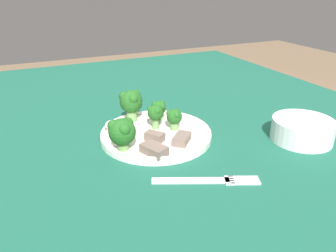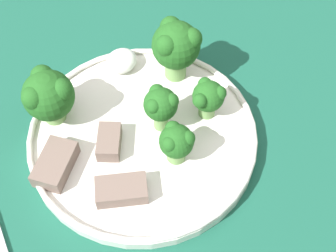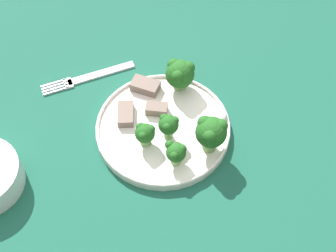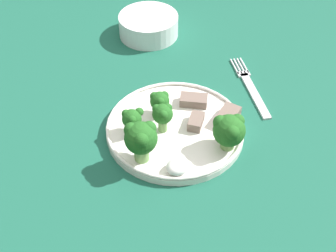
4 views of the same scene
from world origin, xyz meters
The scene contains 11 objects.
table centered at (0.00, 0.00, 0.63)m, with size 1.38×1.13×0.70m.
dinner_plate centered at (0.05, -0.04, 0.71)m, with size 0.23×0.23×0.02m.
broccoli_floret_near_rim_left centered at (0.05, 0.00, 0.74)m, with size 0.03×0.03×0.05m.
broccoli_floret_center_left centered at (0.03, -0.04, 0.75)m, with size 0.03×0.03×0.05m.
broccoli_floret_back_left centered at (0.09, -0.13, 0.75)m, with size 0.05×0.05×0.06m.
broccoli_floret_front_left centered at (-0.04, -0.07, 0.76)m, with size 0.05×0.05×0.07m.
broccoli_floret_center_back centered at (-0.01, -0.01, 0.74)m, with size 0.03×0.03×0.05m.
meat_slice_front_slice centered at (0.08, -0.06, 0.72)m, with size 0.04×0.04×0.02m.
meat_slice_middle_slice centered at (0.11, -0.01, 0.72)m, with size 0.05×0.05×0.02m.
meat_slice_rear_slice centered at (0.13, -0.08, 0.72)m, with size 0.06×0.05×0.02m.
sauce_dollop centered at (-0.01, -0.12, 0.72)m, with size 0.04×0.03×0.02m.
Camera 2 is at (0.23, 0.14, 1.11)m, focal length 50.00 mm.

